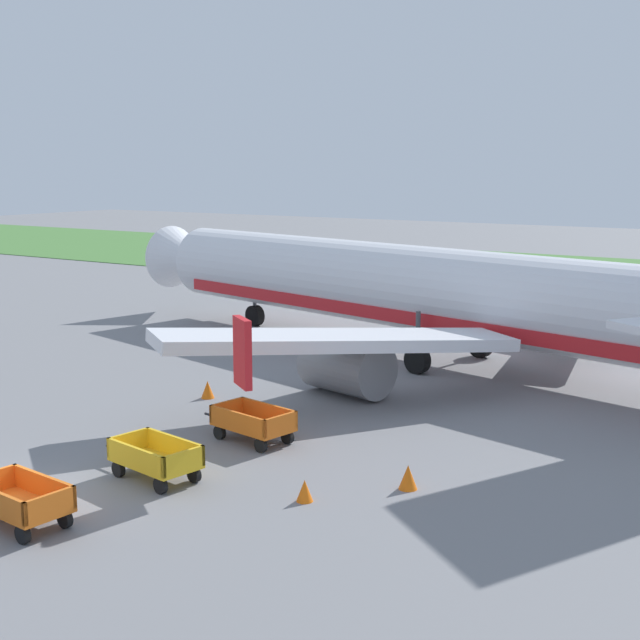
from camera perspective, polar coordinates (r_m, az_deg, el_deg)
name	(u,v)px	position (r m, az deg, el deg)	size (l,w,h in m)	color
ground_plane	(11,500)	(24.07, -19.55, -11.04)	(220.00, 220.00, 0.00)	slate
grass_strip	(598,276)	(71.06, 17.74, 2.77)	(220.00, 28.00, 0.06)	#477A38
airplane	(425,291)	(38.21, 6.86, 1.89)	(37.33, 30.21, 11.34)	silver
baggage_cart_third_in_row	(20,501)	(22.23, -19.02, -11.11)	(3.61, 1.65, 1.07)	orange
baggage_cart_fourth_in_row	(155,458)	(24.36, -10.72, -8.86)	(3.62, 1.80, 1.07)	gold
baggage_cart_far_end	(253,423)	(27.19, -4.41, -6.70)	(3.62, 1.82, 1.07)	orange
traffic_cone_near_plane	(208,390)	(32.38, -7.35, -4.53)	(0.49, 0.49, 0.65)	orange
traffic_cone_mid_apron	(305,491)	(22.57, -1.01, -11.08)	(0.43, 0.43, 0.57)	orange
traffic_cone_by_carts	(408,477)	(23.47, 5.77, -10.17)	(0.50, 0.50, 0.66)	orange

